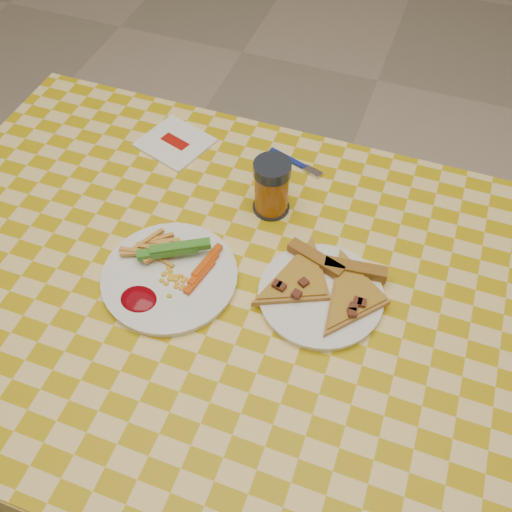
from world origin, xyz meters
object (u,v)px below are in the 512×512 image
(plate_right, at_px, (321,296))
(drink_glass, at_px, (272,187))
(plate_left, at_px, (170,277))
(table, at_px, (231,309))

(plate_right, relative_size, drink_glass, 1.82)
(drink_glass, bearing_deg, plate_right, -48.70)
(plate_left, distance_m, drink_glass, 0.26)
(table, xyz_separation_m, plate_left, (-0.10, -0.02, 0.08))
(table, height_order, drink_glass, drink_glass)
(plate_left, height_order, drink_glass, drink_glass)
(plate_right, bearing_deg, drink_glass, 131.30)
(plate_left, bearing_deg, table, 11.87)
(plate_left, relative_size, plate_right, 1.11)
(plate_left, height_order, plate_right, same)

